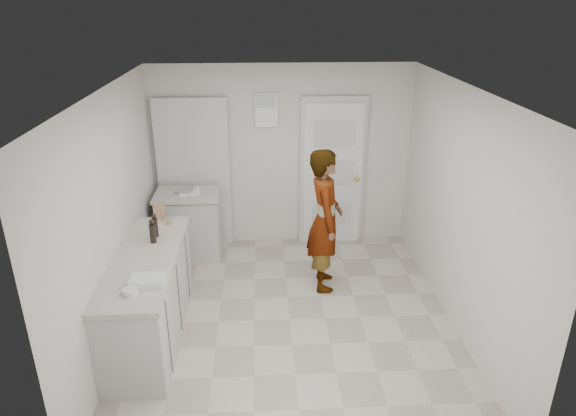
{
  "coord_description": "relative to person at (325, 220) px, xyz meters",
  "views": [
    {
      "loc": [
        -0.27,
        -4.72,
        3.31
      ],
      "look_at": [
        0.0,
        0.4,
        1.16
      ],
      "focal_mm": 32.0,
      "sensor_mm": 36.0,
      "label": 1
    }
  ],
  "objects": [
    {
      "name": "papers",
      "position": [
        -1.68,
        0.88,
        0.07
      ],
      "size": [
        0.32,
        0.38,
        0.01
      ],
      "primitive_type": "cube",
      "rotation": [
        0.0,
        0.0,
        0.17
      ],
      "color": "white",
      "rests_on": "side_counter"
    },
    {
      "name": "main_counter",
      "position": [
        -1.9,
        -0.92,
        -0.44
      ],
      "size": [
        0.64,
        1.96,
        0.93
      ],
      "color": "beige",
      "rests_on": "ground"
    },
    {
      "name": "room_shell",
      "position": [
        -0.63,
        1.23,
        0.16
      ],
      "size": [
        4.0,
        4.0,
        4.0
      ],
      "color": "silver",
      "rests_on": "ground"
    },
    {
      "name": "baking_dish",
      "position": [
        -1.77,
        -1.42,
        0.09
      ],
      "size": [
        0.31,
        0.22,
        0.05
      ],
      "rotation": [
        0.0,
        0.0,
        0.0
      ],
      "color": "silver",
      "rests_on": "main_counter"
    },
    {
      "name": "cake_mix_box",
      "position": [
        -1.9,
        -0.02,
        0.16
      ],
      "size": [
        0.12,
        0.06,
        0.2
      ],
      "primitive_type": "cube",
      "rotation": [
        0.0,
        0.0,
        -0.03
      ],
      "color": "#A77653",
      "rests_on": "main_counter"
    },
    {
      "name": "oil_cruet_b",
      "position": [
        -1.86,
        -0.46,
        0.19
      ],
      "size": [
        0.06,
        0.06,
        0.26
      ],
      "color": "black",
      "rests_on": "main_counter"
    },
    {
      "name": "side_counter",
      "position": [
        -1.7,
        0.83,
        -0.43
      ],
      "size": [
        0.84,
        0.61,
        0.93
      ],
      "color": "beige",
      "rests_on": "ground"
    },
    {
      "name": "egg_bowl",
      "position": [
        -1.88,
        -1.59,
        0.09
      ],
      "size": [
        0.13,
        0.13,
        0.05
      ],
      "color": "silver",
      "rests_on": "main_counter"
    },
    {
      "name": "oil_cruet_a",
      "position": [
        -1.86,
        -0.6,
        0.18
      ],
      "size": [
        0.06,
        0.06,
        0.26
      ],
      "color": "black",
      "rests_on": "main_counter"
    },
    {
      "name": "ground",
      "position": [
        -0.45,
        -0.72,
        -0.86
      ],
      "size": [
        4.0,
        4.0,
        0.0
      ],
      "primitive_type": "plane",
      "color": "#A49A8A",
      "rests_on": "ground"
    },
    {
      "name": "spice_jar",
      "position": [
        -1.77,
        -0.15,
        0.1
      ],
      "size": [
        0.05,
        0.05,
        0.08
      ],
      "primitive_type": "cylinder",
      "color": "tan",
      "rests_on": "main_counter"
    },
    {
      "name": "person",
      "position": [
        0.0,
        0.0,
        0.0
      ],
      "size": [
        0.43,
        0.64,
        1.73
      ],
      "primitive_type": "imported",
      "rotation": [
        0.0,
        0.0,
        1.54
      ],
      "color": "silver",
      "rests_on": "ground"
    }
  ]
}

